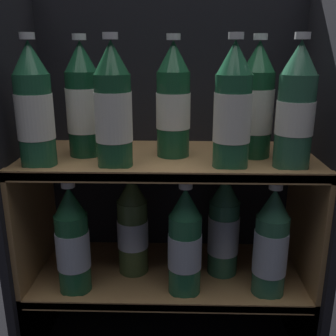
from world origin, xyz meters
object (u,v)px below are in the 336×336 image
object	(u,v)px
bottle_lower_back_1	(224,228)
bottle_upper_front_3	(296,109)
bottle_upper_front_2	(233,110)
bottle_upper_back_0	(83,103)
bottle_upper_back_1	(173,103)
bottle_lower_front_2	(271,245)
bottle_upper_front_0	(34,109)
bottle_lower_front_1	(185,244)
bottle_upper_front_1	(113,109)
bottle_upper_back_2	(256,104)
bottle_lower_back_0	(133,227)
bottle_lower_front_0	(73,243)

from	to	relation	value
bottle_lower_back_1	bottle_upper_front_3	bearing A→B (deg)	-34.48
bottle_upper_front_2	bottle_upper_back_0	distance (m)	0.35
bottle_upper_back_1	bottle_lower_front_2	xyz separation A→B (m)	(0.23, -0.09, -0.32)
bottle_upper_front_0	bottle_upper_front_2	distance (m)	0.43
bottle_lower_front_1	bottle_lower_front_2	distance (m)	0.20
bottle_upper_front_1	bottle_upper_back_2	xyz separation A→B (m)	(0.32, 0.09, 0.00)
bottle_upper_back_0	bottle_lower_back_1	bearing A→B (deg)	0.00
bottle_upper_back_1	bottle_lower_back_0	world-z (taller)	bottle_upper_back_1
bottle_upper_front_0	bottle_upper_back_0	xyz separation A→B (m)	(0.09, 0.09, -0.00)
bottle_upper_front_0	bottle_lower_front_1	world-z (taller)	bottle_upper_front_0
bottle_upper_front_3	bottle_lower_front_1	bearing A→B (deg)	-180.00
bottle_upper_front_1	bottle_upper_back_1	distance (m)	0.16
bottle_lower_front_1	bottle_upper_back_2	bearing A→B (deg)	28.38
bottle_upper_back_0	bottle_lower_front_2	distance (m)	0.56
bottle_lower_front_0	bottle_lower_front_1	bearing A→B (deg)	-0.00
bottle_upper_front_1	bottle_lower_front_2	distance (m)	0.48
bottle_upper_front_2	bottle_lower_front_0	xyz separation A→B (m)	(-0.37, 0.00, -0.32)
bottle_upper_back_1	bottle_lower_front_1	size ratio (longest dim) A/B	1.00
bottle_upper_front_3	bottle_lower_back_1	xyz separation A→B (m)	(-0.13, 0.09, -0.32)
bottle_lower_back_1	bottle_lower_front_2	bearing A→B (deg)	-41.09
bottle_lower_front_2	bottle_lower_back_0	xyz separation A→B (m)	(-0.34, 0.09, 0.00)
bottle_upper_front_3	bottle_lower_back_1	world-z (taller)	bottle_upper_front_3
bottle_upper_front_1	bottle_upper_front_2	size ratio (longest dim) A/B	1.00
bottle_upper_back_0	bottle_upper_back_2	world-z (taller)	same
bottle_upper_back_0	bottle_lower_front_0	size ratio (longest dim) A/B	1.00
bottle_upper_front_1	bottle_lower_front_0	size ratio (longest dim) A/B	1.00
bottle_lower_back_0	bottle_lower_back_1	distance (m)	0.24
bottle_lower_front_2	bottle_upper_front_1	bearing A→B (deg)	-180.00
bottle_upper_back_1	bottle_upper_front_1	bearing A→B (deg)	-145.20
bottle_upper_front_2	bottle_upper_back_1	bearing A→B (deg)	145.20
bottle_upper_front_1	bottle_upper_back_2	bearing A→B (deg)	15.40
bottle_lower_front_1	bottle_lower_front_2	xyz separation A→B (m)	(0.20, 0.00, -0.00)
bottle_upper_front_3	bottle_lower_front_1	xyz separation A→B (m)	(-0.23, -0.00, -0.32)
bottle_upper_front_0	bottle_upper_back_1	xyz separation A→B (m)	(0.30, 0.09, 0.00)
bottle_upper_back_1	bottle_lower_back_1	bearing A→B (deg)	-0.00
bottle_upper_front_0	bottle_upper_back_0	size ratio (longest dim) A/B	1.00
bottle_upper_front_1	bottle_upper_front_2	distance (m)	0.26
bottle_upper_front_3	bottle_lower_front_0	xyz separation A→B (m)	(-0.50, -0.00, -0.32)
bottle_upper_front_2	bottle_upper_back_2	distance (m)	0.11
bottle_lower_front_2	bottle_lower_front_0	bearing A→B (deg)	-180.00
bottle_upper_back_1	bottle_upper_front_2	bearing A→B (deg)	-34.80
bottle_upper_front_0	bottle_upper_front_3	size ratio (longest dim) A/B	1.00
bottle_upper_back_0	bottle_upper_back_1	bearing A→B (deg)	0.00
bottle_upper_front_0	bottle_upper_back_1	size ratio (longest dim) A/B	1.00
bottle_upper_back_1	bottle_lower_front_0	bearing A→B (deg)	-159.63
bottle_lower_back_0	bottle_upper_back_2	bearing A→B (deg)	0.00
bottle_upper_back_2	bottle_lower_front_1	xyz separation A→B (m)	(-0.16, -0.09, -0.32)
bottle_lower_front_2	bottle_upper_back_2	bearing A→B (deg)	113.85
bottle_lower_front_0	bottle_lower_front_1	xyz separation A→B (m)	(0.27, -0.00, 0.00)
bottle_upper_front_1	bottle_upper_back_0	distance (m)	0.12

